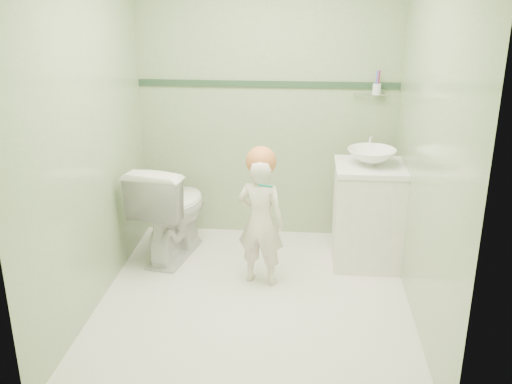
# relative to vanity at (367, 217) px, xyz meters

# --- Properties ---
(ground) EXTENTS (2.50, 2.50, 0.00)m
(ground) POSITION_rel_vanity_xyz_m (-0.84, -0.70, -0.40)
(ground) COLOR white
(ground) RESTS_ON ground
(room_shell) EXTENTS (2.50, 2.54, 2.40)m
(room_shell) POSITION_rel_vanity_xyz_m (-0.84, -0.70, 0.80)
(room_shell) COLOR #8EAD7B
(room_shell) RESTS_ON ground
(trim_stripe) EXTENTS (2.20, 0.02, 0.05)m
(trim_stripe) POSITION_rel_vanity_xyz_m (-0.84, 0.54, 0.95)
(trim_stripe) COLOR #27442E
(trim_stripe) RESTS_ON room_shell
(vanity) EXTENTS (0.52, 0.50, 0.80)m
(vanity) POSITION_rel_vanity_xyz_m (0.00, 0.00, 0.00)
(vanity) COLOR silver
(vanity) RESTS_ON ground
(counter) EXTENTS (0.54, 0.52, 0.04)m
(counter) POSITION_rel_vanity_xyz_m (0.00, 0.00, 0.41)
(counter) COLOR white
(counter) RESTS_ON vanity
(basin) EXTENTS (0.37, 0.37, 0.13)m
(basin) POSITION_rel_vanity_xyz_m (0.00, 0.00, 0.49)
(basin) COLOR white
(basin) RESTS_ON counter
(faucet) EXTENTS (0.03, 0.13, 0.18)m
(faucet) POSITION_rel_vanity_xyz_m (0.00, 0.19, 0.57)
(faucet) COLOR silver
(faucet) RESTS_ON counter
(cup_holder) EXTENTS (0.26, 0.07, 0.21)m
(cup_holder) POSITION_rel_vanity_xyz_m (0.05, 0.48, 0.93)
(cup_holder) COLOR silver
(cup_holder) RESTS_ON room_shell
(toilet) EXTENTS (0.60, 0.87, 0.81)m
(toilet) POSITION_rel_vanity_xyz_m (-1.58, -0.00, 0.01)
(toilet) COLOR white
(toilet) RESTS_ON ground
(toddler) EXTENTS (0.41, 0.32, 0.99)m
(toddler) POSITION_rel_vanity_xyz_m (-0.82, -0.40, 0.09)
(toddler) COLOR silver
(toddler) RESTS_ON ground
(hair_cap) EXTENTS (0.22, 0.22, 0.22)m
(hair_cap) POSITION_rel_vanity_xyz_m (-0.82, -0.37, 0.55)
(hair_cap) COLOR #C56F3B
(hair_cap) RESTS_ON toddler
(teal_toothbrush) EXTENTS (0.11, 0.14, 0.08)m
(teal_toothbrush) POSITION_rel_vanity_xyz_m (-0.78, -0.54, 0.43)
(teal_toothbrush) COLOR #11806D
(teal_toothbrush) RESTS_ON toddler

